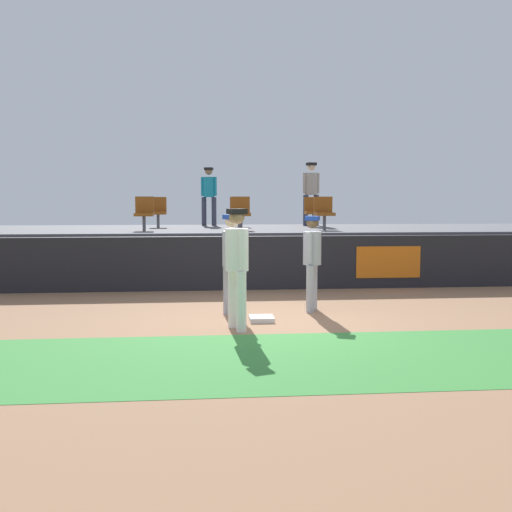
% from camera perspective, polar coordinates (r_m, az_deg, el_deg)
% --- Properties ---
extents(ground_plane, '(60.00, 60.00, 0.00)m').
position_cam_1_polar(ground_plane, '(9.75, 0.13, -6.45)').
color(ground_plane, '#936B4C').
extents(grass_foreground_strip, '(18.00, 2.80, 0.01)m').
position_cam_1_polar(grass_foreground_strip, '(7.51, 1.84, -10.04)').
color(grass_foreground_strip, '#388438').
rests_on(grass_foreground_strip, ground_plane).
extents(first_base, '(0.40, 0.40, 0.08)m').
position_cam_1_polar(first_base, '(9.81, 0.55, -6.14)').
color(first_base, white).
rests_on(first_base, ground_plane).
extents(player_fielder_home, '(0.45, 0.61, 1.88)m').
position_cam_1_polar(player_fielder_home, '(9.03, -1.87, -0.42)').
color(player_fielder_home, white).
rests_on(player_fielder_home, ground_plane).
extents(player_runner_visitor, '(0.46, 0.46, 1.77)m').
position_cam_1_polar(player_runner_visitor, '(10.14, -2.36, -0.14)').
color(player_runner_visitor, '#9EA3AD').
rests_on(player_runner_visitor, ground_plane).
extents(player_coach_visitor, '(0.43, 0.46, 1.73)m').
position_cam_1_polar(player_coach_visitor, '(10.62, 5.49, -0.03)').
color(player_coach_visitor, '#9EA3AD').
rests_on(player_coach_visitor, ground_plane).
extents(field_wall, '(18.00, 0.26, 1.21)m').
position_cam_1_polar(field_wall, '(13.20, -1.27, -0.68)').
color(field_wall, black).
rests_on(field_wall, ground_plane).
extents(bleacher_platform, '(18.00, 4.80, 1.27)m').
position_cam_1_polar(bleacher_platform, '(15.75, -2.00, 0.42)').
color(bleacher_platform, '#59595E').
rests_on(bleacher_platform, ground_plane).
extents(seat_back_left, '(0.44, 0.44, 0.84)m').
position_cam_1_polar(seat_back_left, '(16.37, -9.53, 4.42)').
color(seat_back_left, '#4C4C51').
rests_on(seat_back_left, bleacher_platform).
extents(seat_front_center, '(0.47, 0.44, 0.84)m').
position_cam_1_polar(seat_front_center, '(14.56, -1.50, 4.38)').
color(seat_front_center, '#4C4C51').
rests_on(seat_front_center, bleacher_platform).
extents(seat_front_left, '(0.45, 0.44, 0.84)m').
position_cam_1_polar(seat_front_left, '(14.60, -10.86, 4.28)').
color(seat_front_left, '#4C4C51').
rests_on(seat_front_left, bleacher_platform).
extents(seat_back_right, '(0.47, 0.44, 0.84)m').
position_cam_1_polar(seat_back_right, '(16.63, 5.59, 4.48)').
color(seat_back_right, '#4C4C51').
rests_on(seat_back_right, bleacher_platform).
extents(seat_back_center, '(0.48, 0.44, 0.84)m').
position_cam_1_polar(seat_back_center, '(16.36, -1.70, 4.49)').
color(seat_back_center, '#4C4C51').
rests_on(seat_back_center, bleacher_platform).
extents(seat_front_right, '(0.47, 0.44, 0.84)m').
position_cam_1_polar(seat_front_right, '(14.85, 6.65, 4.36)').
color(seat_front_right, '#4C4C51').
rests_on(seat_front_right, bleacher_platform).
extents(spectator_hooded, '(0.51, 0.42, 1.85)m').
position_cam_1_polar(spectator_hooded, '(17.37, 5.40, 6.50)').
color(spectator_hooded, '#33384C').
rests_on(spectator_hooded, bleacher_platform).
extents(spectator_capped, '(0.47, 0.40, 1.71)m').
position_cam_1_polar(spectator_capped, '(17.41, -4.62, 6.24)').
color(spectator_capped, '#33384C').
rests_on(spectator_capped, bleacher_platform).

